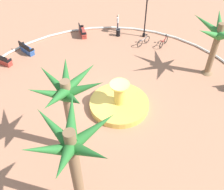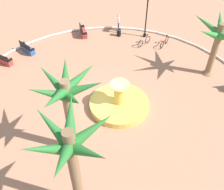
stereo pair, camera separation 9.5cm
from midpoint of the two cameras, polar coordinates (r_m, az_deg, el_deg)
ground_plane at (r=18.42m, az=-0.82°, el=-2.18°), size 80.00×80.00×0.00m
plaza_curb at (r=18.35m, az=-0.82°, el=-1.96°), size 22.35×22.35×0.20m
fountain at (r=18.10m, az=1.45°, el=-1.85°), size 4.15×4.15×2.07m
palm_tree_near_fountain at (r=13.08m, az=-9.88°, el=-1.02°), size 3.71×3.94×5.58m
palm_tree_by_curb at (r=10.59m, az=-8.91°, el=-12.71°), size 3.88×3.71×6.04m
palm_tree_mid_plaza at (r=20.73m, az=22.35°, el=11.90°), size 4.45×4.28×4.65m
bench_east at (r=26.10m, az=-6.62°, el=13.54°), size 1.55×1.40×1.00m
bench_north at (r=24.55m, az=-18.34°, el=9.48°), size 1.65×0.69×1.00m
bench_southeast at (r=23.78m, az=-22.92°, el=6.96°), size 1.65×0.68×1.00m
lamppost at (r=24.97m, az=7.39°, el=17.65°), size 0.32×0.32×4.29m
trash_bin at (r=25.88m, az=1.26°, el=13.65°), size 0.46×0.46×0.73m
bicycle_red_frame at (r=24.80m, az=11.21°, el=11.40°), size 0.44×1.72×0.94m
bicycle_by_lamppost at (r=24.62m, az=6.84°, el=11.68°), size 0.51×1.70×0.94m
person_cyclist_helmet at (r=26.55m, az=1.16°, el=15.85°), size 0.36×0.45×1.70m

